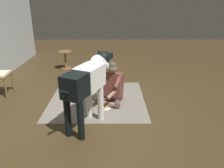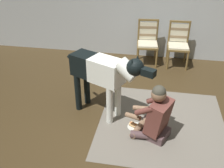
{
  "view_description": "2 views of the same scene",
  "coord_description": "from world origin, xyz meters",
  "px_view_note": "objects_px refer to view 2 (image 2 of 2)",
  "views": [
    {
      "loc": [
        -3.97,
        -0.16,
        2.02
      ],
      "look_at": [
        -0.51,
        -0.16,
        0.66
      ],
      "focal_mm": 35.26,
      "sensor_mm": 36.0,
      "label": 1
    },
    {
      "loc": [
        0.08,
        -3.19,
        2.61
      ],
      "look_at": [
        -0.48,
        -0.05,
        0.76
      ],
      "focal_mm": 41.47,
      "sensor_mm": 36.0,
      "label": 2
    }
  ],
  "objects_px": {
    "dining_chair_left_of_pair": "(148,40)",
    "hot_dog_on_plate": "(135,126)",
    "dining_chair_right_of_pair": "(178,42)",
    "person_sitting_on_floor": "(155,116)",
    "large_dog": "(104,73)"
  },
  "relations": [
    {
      "from": "dining_chair_left_of_pair",
      "to": "dining_chair_right_of_pair",
      "type": "xyz_separation_m",
      "value": [
        0.68,
        0.0,
        0.0
      ]
    },
    {
      "from": "dining_chair_right_of_pair",
      "to": "large_dog",
      "type": "height_order",
      "value": "large_dog"
    },
    {
      "from": "dining_chair_right_of_pair",
      "to": "large_dog",
      "type": "distance_m",
      "value": 2.53
    },
    {
      "from": "dining_chair_left_of_pair",
      "to": "large_dog",
      "type": "xyz_separation_m",
      "value": [
        -0.55,
        -2.2,
        0.24
      ]
    },
    {
      "from": "dining_chair_left_of_pair",
      "to": "large_dog",
      "type": "distance_m",
      "value": 2.28
    },
    {
      "from": "dining_chair_right_of_pair",
      "to": "person_sitting_on_floor",
      "type": "relative_size",
      "value": 1.14
    },
    {
      "from": "dining_chair_right_of_pair",
      "to": "hot_dog_on_plate",
      "type": "bearing_deg",
      "value": -105.93
    },
    {
      "from": "person_sitting_on_floor",
      "to": "hot_dog_on_plate",
      "type": "bearing_deg",
      "value": 155.61
    },
    {
      "from": "dining_chair_right_of_pair",
      "to": "hot_dog_on_plate",
      "type": "xyz_separation_m",
      "value": [
        -0.7,
        -2.44,
        -0.52
      ]
    },
    {
      "from": "dining_chair_left_of_pair",
      "to": "hot_dog_on_plate",
      "type": "xyz_separation_m",
      "value": [
        -0.02,
        -2.44,
        -0.52
      ]
    },
    {
      "from": "large_dog",
      "to": "hot_dog_on_plate",
      "type": "bearing_deg",
      "value": -24.39
    },
    {
      "from": "dining_chair_left_of_pair",
      "to": "person_sitting_on_floor",
      "type": "distance_m",
      "value": 2.6
    },
    {
      "from": "dining_chair_left_of_pair",
      "to": "hot_dog_on_plate",
      "type": "distance_m",
      "value": 2.5
    },
    {
      "from": "large_dog",
      "to": "hot_dog_on_plate",
      "type": "xyz_separation_m",
      "value": [
        0.54,
        -0.24,
        -0.76
      ]
    },
    {
      "from": "dining_chair_left_of_pair",
      "to": "person_sitting_on_floor",
      "type": "height_order",
      "value": "dining_chair_left_of_pair"
    }
  ]
}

